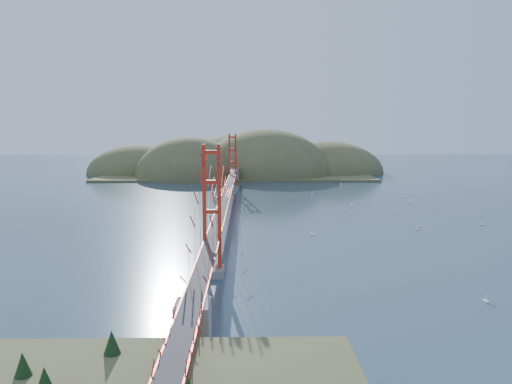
{
  "coord_description": "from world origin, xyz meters",
  "views": [
    {
      "loc": [
        3.18,
        -73.25,
        13.24
      ],
      "look_at": [
        4.37,
        0.0,
        3.55
      ],
      "focal_mm": 35.0,
      "sensor_mm": 36.0,
      "label": 1
    }
  ],
  "objects_px": {
    "sailboat_1": "(351,213)",
    "sailboat_0": "(394,213)",
    "bridge": "(226,169)",
    "fort": "(197,361)"
  },
  "relations": [
    {
      "from": "sailboat_1",
      "to": "sailboat_0",
      "type": "xyz_separation_m",
      "value": [
        6.73,
        0.57,
        -0.0
      ]
    },
    {
      "from": "bridge",
      "to": "fort",
      "type": "height_order",
      "value": "bridge"
    },
    {
      "from": "sailboat_1",
      "to": "sailboat_0",
      "type": "relative_size",
      "value": 1.06
    },
    {
      "from": "bridge",
      "to": "sailboat_0",
      "type": "height_order",
      "value": "bridge"
    },
    {
      "from": "fort",
      "to": "sailboat_1",
      "type": "xyz_separation_m",
      "value": [
        18.3,
        48.57,
        -0.52
      ]
    },
    {
      "from": "bridge",
      "to": "sailboat_1",
      "type": "bearing_deg",
      "value": 1.8
    },
    {
      "from": "bridge",
      "to": "sailboat_0",
      "type": "bearing_deg",
      "value": 2.6
    },
    {
      "from": "bridge",
      "to": "sailboat_1",
      "type": "relative_size",
      "value": 154.55
    },
    {
      "from": "sailboat_1",
      "to": "fort",
      "type": "bearing_deg",
      "value": -110.65
    },
    {
      "from": "bridge",
      "to": "sailboat_1",
      "type": "distance_m",
      "value": 19.93
    }
  ]
}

